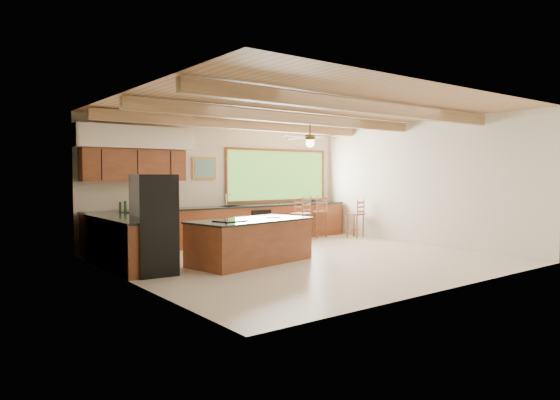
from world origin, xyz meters
TOP-DOWN VIEW (x-y plane):
  - ground at (0.00, 0.00)m, footprint 7.20×7.20m
  - room_shell at (-0.17, 0.65)m, footprint 7.27×6.54m
  - counter_run at (-0.82, 2.52)m, footprint 7.12×3.10m
  - island at (-1.11, 0.37)m, footprint 2.57×1.53m
  - refrigerator at (-3.05, 0.40)m, footprint 0.73×0.71m
  - bar_stool_a at (1.54, 2.00)m, footprint 0.50×0.50m
  - bar_stool_b at (1.64, 2.39)m, footprint 0.42×0.42m
  - bar_stool_c at (2.46, 2.39)m, footprint 0.44×0.44m
  - bar_stool_d at (3.24, 1.75)m, footprint 0.43×0.43m

SIDE VIEW (x-z plane):
  - ground at x=0.00m, z-range 0.00..0.00m
  - island at x=-1.11m, z-range -0.01..0.85m
  - counter_run at x=-0.82m, z-range -0.15..1.08m
  - bar_stool_d at x=3.24m, z-range 0.10..1.14m
  - bar_stool_b at x=1.64m, z-range 0.10..1.17m
  - bar_stool_c at x=2.46m, z-range 0.11..1.27m
  - bar_stool_a at x=1.54m, z-range 0.11..1.27m
  - refrigerator at x=-3.05m, z-range 0.00..1.70m
  - room_shell at x=-0.17m, z-range 0.70..3.72m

